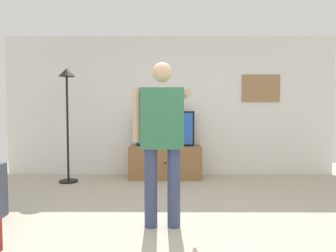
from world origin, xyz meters
name	(u,v)px	position (x,y,z in m)	size (l,w,h in m)	color
ground_plane	(170,236)	(0.00, 0.00, 0.00)	(8.40, 8.40, 0.00)	#B2A893
back_wall	(170,106)	(0.00, 2.95, 1.35)	(6.40, 0.10, 2.70)	silver
tv_stand	(165,162)	(-0.08, 2.60, 0.30)	(1.33, 0.56, 0.60)	olive
television	(165,129)	(-0.08, 2.65, 0.92)	(1.08, 0.07, 0.65)	black
wall_clock	(166,67)	(-0.08, 2.89, 2.11)	(0.24, 0.24, 0.03)	white
framed_picture	(261,88)	(1.77, 2.90, 1.69)	(0.73, 0.04, 0.53)	#997047
floor_lamp	(67,101)	(-1.79, 2.26, 1.42)	(0.32, 0.32, 1.99)	black
person_standing_nearer_lamp	(162,134)	(-0.08, 0.26, 1.02)	(0.64, 0.78, 1.78)	#384266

